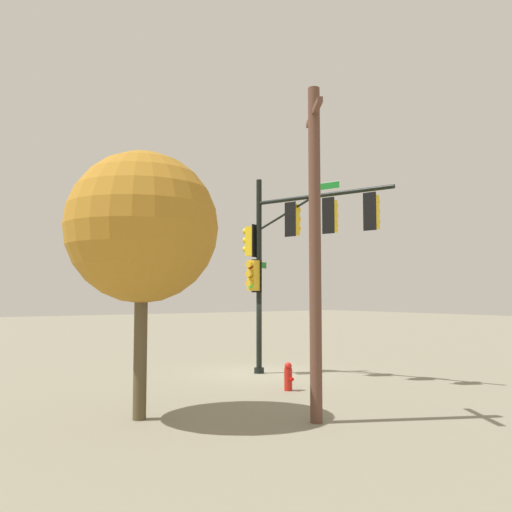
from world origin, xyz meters
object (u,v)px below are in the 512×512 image
Objects in this scene: utility_pole at (315,245)px; fire_hydrant at (288,377)px; tree_near at (142,228)px; signal_pole_assembly at (291,242)px.

utility_pole is 5.34m from fire_hydrant.
tree_near is at bearing -129.44° from utility_pole.
signal_pole_assembly is 6.70m from utility_pole.
signal_pole_assembly is at bearing 113.36° from tree_near.
tree_near is (2.95, -6.84, -0.32)m from signal_pole_assembly.
fire_hydrant is 0.13× the size of tree_near.
tree_near is at bearing -79.69° from fire_hydrant.
utility_pole is 1.24× the size of tree_near.
fire_hydrant is at bearing 100.31° from tree_near.
utility_pole is 9.20× the size of fire_hydrant.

